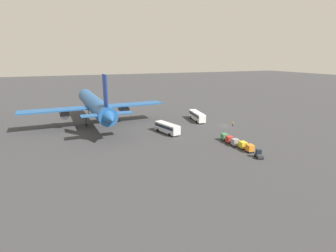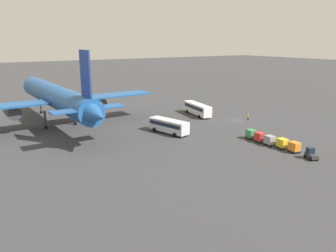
{
  "view_description": "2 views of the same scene",
  "coord_description": "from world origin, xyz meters",
  "px_view_note": "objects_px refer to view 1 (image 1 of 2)",
  "views": [
    {
      "loc": [
        -76.54,
        53.38,
        24.0
      ],
      "look_at": [
        -4.77,
        24.1,
        3.47
      ],
      "focal_mm": 28.0,
      "sensor_mm": 36.0,
      "label": 1
    },
    {
      "loc": [
        -63.08,
        62.15,
        20.95
      ],
      "look_at": [
        -7.78,
        27.35,
        3.88
      ],
      "focal_mm": 35.0,
      "sensor_mm": 36.0,
      "label": 2
    }
  ],
  "objects_px": {
    "airplane": "(95,105)",
    "cargo_cart_red": "(229,139)",
    "shuttle_bus_far": "(167,127)",
    "cargo_cart_yellow": "(243,145)",
    "cargo_cart_grey": "(235,142)",
    "cargo_cart_green": "(225,137)",
    "cargo_cart_orange": "(250,148)",
    "shuttle_bus_near": "(197,116)",
    "worker_person": "(233,124)",
    "baggage_tug": "(259,154)"
  },
  "relations": [
    {
      "from": "shuttle_bus_far",
      "to": "baggage_tug",
      "type": "distance_m",
      "value": 31.15
    },
    {
      "from": "baggage_tug",
      "to": "cargo_cart_yellow",
      "type": "bearing_deg",
      "value": 17.49
    },
    {
      "from": "cargo_cart_grey",
      "to": "cargo_cart_orange",
      "type": "bearing_deg",
      "value": -173.57
    },
    {
      "from": "shuttle_bus_near",
      "to": "cargo_cart_red",
      "type": "xyz_separation_m",
      "value": [
        -27.91,
        4.52,
        -0.82
      ]
    },
    {
      "from": "cargo_cart_yellow",
      "to": "cargo_cart_red",
      "type": "height_order",
      "value": "same"
    },
    {
      "from": "worker_person",
      "to": "cargo_cart_orange",
      "type": "relative_size",
      "value": 0.8
    },
    {
      "from": "cargo_cart_green",
      "to": "cargo_cart_red",
      "type": "bearing_deg",
      "value": 176.47
    },
    {
      "from": "shuttle_bus_near",
      "to": "cargo_cart_green",
      "type": "height_order",
      "value": "shuttle_bus_near"
    },
    {
      "from": "cargo_cart_orange",
      "to": "airplane",
      "type": "bearing_deg",
      "value": 36.04
    },
    {
      "from": "shuttle_bus_near",
      "to": "shuttle_bus_far",
      "type": "bearing_deg",
      "value": 132.86
    },
    {
      "from": "shuttle_bus_far",
      "to": "cargo_cart_yellow",
      "type": "bearing_deg",
      "value": -163.33
    },
    {
      "from": "shuttle_bus_far",
      "to": "cargo_cart_orange",
      "type": "xyz_separation_m",
      "value": [
        -24.45,
        -13.25,
        -0.73
      ]
    },
    {
      "from": "shuttle_bus_far",
      "to": "cargo_cart_green",
      "type": "relative_size",
      "value": 4.99
    },
    {
      "from": "worker_person",
      "to": "cargo_cart_green",
      "type": "distance_m",
      "value": 17.78
    },
    {
      "from": "shuttle_bus_near",
      "to": "cargo_cart_green",
      "type": "relative_size",
      "value": 5.69
    },
    {
      "from": "cargo_cart_yellow",
      "to": "cargo_cart_grey",
      "type": "distance_m",
      "value": 2.77
    },
    {
      "from": "shuttle_bus_near",
      "to": "cargo_cart_green",
      "type": "xyz_separation_m",
      "value": [
        -25.19,
        4.35,
        -0.82
      ]
    },
    {
      "from": "shuttle_bus_far",
      "to": "worker_person",
      "type": "distance_m",
      "value": 25.13
    },
    {
      "from": "airplane",
      "to": "baggage_tug",
      "type": "distance_m",
      "value": 59.51
    },
    {
      "from": "shuttle_bus_near",
      "to": "baggage_tug",
      "type": "height_order",
      "value": "shuttle_bus_near"
    },
    {
      "from": "cargo_cart_red",
      "to": "cargo_cart_green",
      "type": "xyz_separation_m",
      "value": [
        2.73,
        -0.17,
        0.0
      ]
    },
    {
      "from": "worker_person",
      "to": "cargo_cart_yellow",
      "type": "distance_m",
      "value": 24.22
    },
    {
      "from": "airplane",
      "to": "cargo_cart_red",
      "type": "relative_size",
      "value": 26.71
    },
    {
      "from": "worker_person",
      "to": "cargo_cart_yellow",
      "type": "xyz_separation_m",
      "value": [
        -21.05,
        11.98,
        0.32
      ]
    },
    {
      "from": "shuttle_bus_far",
      "to": "cargo_cart_orange",
      "type": "bearing_deg",
      "value": -166.02
    },
    {
      "from": "airplane",
      "to": "cargo_cart_orange",
      "type": "relative_size",
      "value": 26.71
    },
    {
      "from": "shuttle_bus_far",
      "to": "cargo_cart_red",
      "type": "height_order",
      "value": "shuttle_bus_far"
    },
    {
      "from": "cargo_cart_grey",
      "to": "cargo_cart_green",
      "type": "height_order",
      "value": "same"
    },
    {
      "from": "cargo_cart_orange",
      "to": "cargo_cart_green",
      "type": "bearing_deg",
      "value": 2.15
    },
    {
      "from": "airplane",
      "to": "cargo_cart_yellow",
      "type": "xyz_separation_m",
      "value": [
        -42.72,
        -32.95,
        -6.06
      ]
    },
    {
      "from": "baggage_tug",
      "to": "cargo_cart_red",
      "type": "xyz_separation_m",
      "value": [
        12.14,
        0.07,
        0.25
      ]
    },
    {
      "from": "baggage_tug",
      "to": "worker_person",
      "type": "distance_m",
      "value": 30.37
    },
    {
      "from": "worker_person",
      "to": "cargo_cart_yellow",
      "type": "height_order",
      "value": "cargo_cart_yellow"
    },
    {
      "from": "cargo_cart_yellow",
      "to": "cargo_cart_red",
      "type": "relative_size",
      "value": 1.0
    },
    {
      "from": "cargo_cart_grey",
      "to": "cargo_cart_red",
      "type": "bearing_deg",
      "value": -0.77
    },
    {
      "from": "airplane",
      "to": "cargo_cart_red",
      "type": "xyz_separation_m",
      "value": [
        -37.27,
        -32.49,
        -6.06
      ]
    },
    {
      "from": "airplane",
      "to": "cargo_cart_green",
      "type": "bearing_deg",
      "value": -138.99
    },
    {
      "from": "airplane",
      "to": "worker_person",
      "type": "height_order",
      "value": "airplane"
    },
    {
      "from": "shuttle_bus_near",
      "to": "cargo_cart_grey",
      "type": "relative_size",
      "value": 5.69
    },
    {
      "from": "shuttle_bus_near",
      "to": "cargo_cart_green",
      "type": "distance_m",
      "value": 25.57
    },
    {
      "from": "cargo_cart_red",
      "to": "cargo_cart_yellow",
      "type": "bearing_deg",
      "value": -175.23
    },
    {
      "from": "baggage_tug",
      "to": "cargo_cart_grey",
      "type": "relative_size",
      "value": 1.25
    },
    {
      "from": "baggage_tug",
      "to": "cargo_cart_yellow",
      "type": "relative_size",
      "value": 1.25
    },
    {
      "from": "airplane",
      "to": "cargo_cart_grey",
      "type": "bearing_deg",
      "value": -143.33
    },
    {
      "from": "airplane",
      "to": "shuttle_bus_far",
      "type": "relative_size",
      "value": 5.36
    },
    {
      "from": "baggage_tug",
      "to": "cargo_cart_grey",
      "type": "distance_m",
      "value": 9.42
    },
    {
      "from": "shuttle_bus_far",
      "to": "cargo_cart_green",
      "type": "distance_m",
      "value": 18.67
    },
    {
      "from": "shuttle_bus_far",
      "to": "cargo_cart_red",
      "type": "xyz_separation_m",
      "value": [
        -16.27,
        -12.67,
        -0.73
      ]
    },
    {
      "from": "cargo_cart_orange",
      "to": "cargo_cart_yellow",
      "type": "distance_m",
      "value": 2.73
    },
    {
      "from": "shuttle_bus_near",
      "to": "cargo_cart_orange",
      "type": "bearing_deg",
      "value": -177.49
    }
  ]
}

